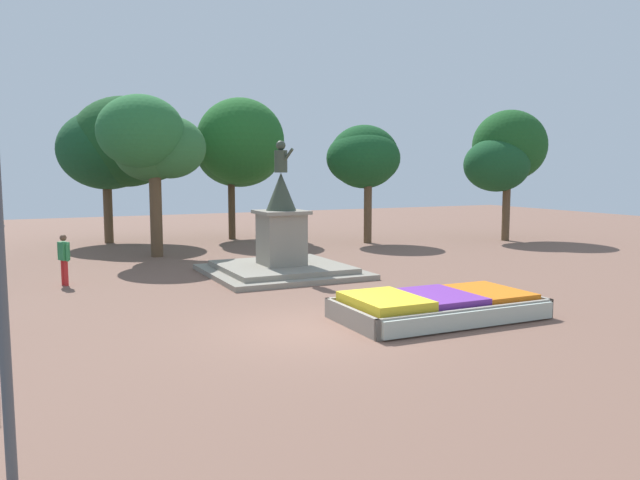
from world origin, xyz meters
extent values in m
plane|color=brown|center=(0.00, 0.00, 0.00)|extent=(75.00, 75.00, 0.00)
cube|color=#38281C|center=(3.20, -0.28, 0.21)|extent=(4.73, 2.32, 0.43)
cube|color=gray|center=(3.19, -1.47, 0.23)|extent=(4.92, 0.14, 0.47)
cube|color=gray|center=(3.21, 0.91, 0.23)|extent=(4.92, 0.14, 0.47)
cube|color=gray|center=(0.79, -0.26, 0.23)|extent=(0.12, 2.49, 0.47)
cube|color=gray|center=(5.61, -0.30, 0.23)|extent=(0.12, 2.49, 0.47)
cube|color=yellow|center=(1.69, -0.27, 0.54)|extent=(1.52, 2.10, 0.23)
cube|color=#72339E|center=(3.20, -0.28, 0.51)|extent=(1.52, 2.10, 0.16)
cube|color=orange|center=(4.70, -0.29, 0.50)|extent=(1.52, 2.10, 0.14)
cube|color=#B2BCAD|center=(3.19, -1.52, 0.24)|extent=(4.67, 0.23, 0.39)
cube|color=gray|center=(2.15, 7.22, 0.09)|extent=(4.92, 4.92, 0.17)
cube|color=gray|center=(2.15, 7.22, 0.26)|extent=(4.04, 4.04, 0.17)
cube|color=gray|center=(2.15, 7.22, 1.21)|extent=(1.37, 1.37, 1.73)
cube|color=gray|center=(2.15, 7.22, 2.13)|extent=(1.61, 1.61, 0.12)
cone|color=#384233|center=(2.15, 7.22, 2.83)|extent=(1.03, 1.03, 1.28)
cylinder|color=#384233|center=(2.15, 7.22, 3.84)|extent=(0.44, 0.44, 0.74)
sphere|color=#384233|center=(2.15, 7.22, 4.38)|extent=(0.33, 0.33, 0.33)
cylinder|color=#384233|center=(2.27, 6.97, 3.99)|extent=(0.34, 0.53, 0.58)
cylinder|color=#4C5156|center=(-6.03, -5.01, 1.99)|extent=(0.12, 0.12, 3.98)
cylinder|color=red|center=(-4.73, 8.28, 0.40)|extent=(0.13, 0.13, 0.79)
cylinder|color=red|center=(-4.66, 8.11, 0.40)|extent=(0.13, 0.13, 0.79)
cube|color=#338C4C|center=(-4.69, 8.19, 1.07)|extent=(0.35, 0.43, 0.56)
cylinder|color=#338C4C|center=(-4.78, 8.41, 1.05)|extent=(0.09, 0.09, 0.53)
cylinder|color=#338C4C|center=(-4.60, 7.97, 1.05)|extent=(0.09, 0.09, 0.53)
sphere|color=brown|center=(-4.69, 8.19, 1.49)|extent=(0.20, 0.20, 0.20)
cylinder|color=brown|center=(16.25, 11.86, 1.35)|extent=(0.39, 0.39, 2.71)
ellipsoid|color=#1B5020|center=(16.92, 12.47, 4.80)|extent=(4.01, 3.43, 3.61)
ellipsoid|color=#184925|center=(15.78, 12.10, 3.81)|extent=(3.48, 2.98, 2.68)
cylinder|color=#4C3823|center=(3.97, 18.50, 1.43)|extent=(0.36, 0.36, 2.86)
ellipsoid|color=#245C2A|center=(4.55, 18.94, 4.41)|extent=(4.38, 4.25, 3.48)
ellipsoid|color=#215F25|center=(4.31, 17.99, 5.01)|extent=(4.42, 4.50, 4.30)
cylinder|color=brown|center=(9.44, 13.98, 1.50)|extent=(0.39, 0.39, 3.00)
ellipsoid|color=#184D24|center=(9.35, 14.30, 4.13)|extent=(3.64, 3.51, 2.74)
ellipsoid|color=#184D22|center=(9.44, 14.38, 4.20)|extent=(3.50, 3.10, 3.09)
cylinder|color=brown|center=(-2.00, 19.44, 1.53)|extent=(0.43, 0.43, 3.06)
ellipsoid|color=#1B4A21|center=(-1.10, 19.15, 4.91)|extent=(5.15, 5.08, 4.35)
ellipsoid|color=#1A4A26|center=(-1.93, 19.58, 4.54)|extent=(4.68, 4.98, 3.86)
cylinder|color=brown|center=(-0.84, 13.51, 1.66)|extent=(0.49, 0.49, 3.32)
ellipsoid|color=#316834|center=(-0.89, 14.06, 4.39)|extent=(2.99, 3.26, 2.61)
ellipsoid|color=#2F6A35|center=(-0.21, 13.59, 4.48)|extent=(3.00, 3.01, 2.56)
ellipsoid|color=#2A6C35|center=(-1.41, 13.16, 5.08)|extent=(3.43, 3.45, 2.89)
camera|label=1|loc=(-5.79, -12.39, 3.57)|focal=35.00mm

